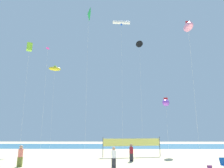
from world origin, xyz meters
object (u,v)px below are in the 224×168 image
Objects in this scene: beachgoer_coral_shirt at (20,155)px; beach_handbag at (210,167)px; kite_lime_box at (29,47)px; volleyball_net at (132,143)px; beachgoer_white_shirt at (114,156)px; kite_black_delta at (140,45)px; kite_pink_inflatable at (188,27)px; kite_green_delta at (89,14)px; beachgoer_maroon_shirt at (131,152)px; kite_white_tube at (121,23)px; kite_yellow_inflatable at (55,69)px; kite_magenta_diamond at (48,53)px; folding_beach_chair at (224,163)px; kite_violet_inflatable at (166,103)px.

beach_handbag is at bearing 57.07° from beachgoer_coral_shirt.
volleyball_net is at bearing 15.44° from kite_lime_box.
beachgoer_white_shirt is 0.10× the size of kite_black_delta.
kite_green_delta is (-10.80, 3.98, 4.02)m from kite_pink_inflatable.
volleyball_net is at bearing 24.91° from beachgoer_maroon_shirt.
beachgoer_coral_shirt is at bearing -139.45° from kite_white_tube.
kite_green_delta is at bearing -143.19° from kite_white_tube.
beachgoer_maroon_shirt is at bearing -131.75° from beachgoer_white_shirt.
beachgoer_white_shirt is 0.09× the size of kite_white_tube.
kite_yellow_inflatable is at bearing 137.39° from beach_handbag.
volleyball_net is at bearing 121.51° from beach_handbag.
beachgoer_coral_shirt is 0.13× the size of kite_pink_inflatable.
kite_green_delta is (-4.20, -3.14, -0.54)m from kite_white_tube.
beachgoer_white_shirt is 23.17m from kite_yellow_inflatable.
volleyball_net is 19.14m from kite_yellow_inflatable.
beachgoer_maroon_shirt is (9.88, 3.90, -0.04)m from beachgoer_coral_shirt.
kite_black_delta is (13.73, 2.05, 2.06)m from kite_magenta_diamond.
beachgoer_maroon_shirt is 0.24× the size of volleyball_net.
beachgoer_coral_shirt is 10.62m from beachgoer_maroon_shirt.
beachgoer_white_shirt reaches higher than folding_beach_chair.
volleyball_net reaches higher than beachgoer_maroon_shirt.
beachgoer_maroon_shirt is 0.12× the size of kite_pink_inflatable.
kite_white_tube is 1.07× the size of kite_black_delta.
kite_yellow_inflatable is 15.21m from kite_black_delta.
folding_beach_chair is 21.51m from kite_green_delta.
kite_white_tube reaches higher than kite_yellow_inflatable.
kite_green_delta reaches higher than kite_yellow_inflatable.
beachgoer_coral_shirt is 0.25× the size of volleyball_net.
kite_black_delta is at bearing 25.91° from kite_lime_box.
kite_magenta_diamond reaches higher than kite_pink_inflatable.
kite_yellow_inflatable is at bearing 96.10° from kite_magenta_diamond.
beachgoer_maroon_shirt is 0.10× the size of kite_black_delta.
kite_lime_box is (-0.60, -4.91, -1.24)m from kite_magenta_diamond.
folding_beach_chair is 20.98m from kite_black_delta.
kite_yellow_inflatable is 0.79× the size of kite_green_delta.
beachgoer_white_shirt is 0.12× the size of kite_lime_box.
kite_pink_inflatable is 12.08m from kite_black_delta.
kite_black_delta is (14.39, -4.19, 2.59)m from kite_yellow_inflatable.
folding_beach_chair is (8.85, -0.76, -0.44)m from beachgoer_white_shirt.
beachgoer_white_shirt is 0.09× the size of kite_green_delta.
kite_pink_inflatable is at bearing 62.25° from beachgoer_coral_shirt.
kite_black_delta is (14.32, 6.96, 3.29)m from kite_lime_box.
kite_white_tube reaches higher than kite_pink_inflatable.
beachgoer_maroon_shirt is at bearing -4.40° from kite_lime_box.
folding_beach_chair is 0.06× the size of kite_pink_inflatable.
kite_magenta_diamond is 0.89× the size of kite_black_delta.
beach_handbag is 0.02× the size of kite_yellow_inflatable.
kite_black_delta reaches higher than kite_violet_inflatable.
kite_black_delta is (-3.80, 12.54, 16.23)m from beach_handbag.
kite_black_delta is (12.07, 11.79, 15.42)m from beachgoer_coral_shirt.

